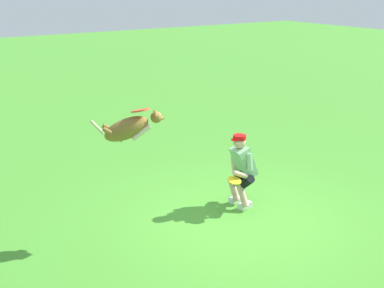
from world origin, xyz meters
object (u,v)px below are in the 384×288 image
person (242,168)px  frisbee_held (234,181)px  dog (130,128)px  frisbee_flying (140,110)px

person → frisbee_held: (0.32, 0.21, -0.09)m
dog → frisbee_flying: bearing=-0.9°
dog → frisbee_held: 2.05m
person → frisbee_flying: (1.87, -0.08, 1.27)m
frisbee_flying → person: bearing=177.4°
person → frisbee_held: bearing=38.4°
person → frisbee_flying: bearing=2.7°
person → frisbee_flying: size_ratio=4.65×
dog → frisbee_held: dog is taller
person → dog: bearing=1.1°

